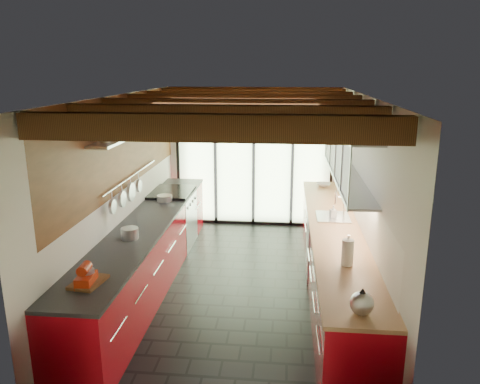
{
  "coord_description": "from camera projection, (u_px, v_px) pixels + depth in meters",
  "views": [
    {
      "loc": [
        0.6,
        -5.91,
        2.94
      ],
      "look_at": [
        -0.03,
        0.4,
        1.25
      ],
      "focal_mm": 35.0,
      "sensor_mm": 36.0,
      "label": 1
    }
  ],
  "objects": [
    {
      "name": "right_counter",
      "position": [
        334.0,
        259.0,
        6.25
      ],
      "size": [
        0.68,
        5.0,
        0.92
      ],
      "color": "#A20813",
      "rests_on": "ground"
    },
    {
      "name": "glass_door",
      "position": [
        254.0,
        139.0,
        8.66
      ],
      "size": [
        2.95,
        0.1,
        2.9
      ],
      "color": "#C6EAAD",
      "rests_on": "ground"
    },
    {
      "name": "upper_cabinets_right",
      "position": [
        349.0,
        153.0,
        6.17
      ],
      "size": [
        0.34,
        3.0,
        3.0
      ],
      "color": "silver",
      "rests_on": "ground"
    },
    {
      "name": "kettle",
      "position": [
        362.0,
        302.0,
        3.95
      ],
      "size": [
        0.27,
        0.28,
        0.24
      ],
      "color": "silver",
      "rests_on": "right_counter"
    },
    {
      "name": "left_wall_fixtures",
      "position": [
        132.0,
        149.0,
        6.29
      ],
      "size": [
        0.28,
        2.6,
        0.96
      ],
      "color": "silver",
      "rests_on": "ground"
    },
    {
      "name": "soap_bottle",
      "position": [
        333.0,
        212.0,
        6.45
      ],
      "size": [
        0.1,
        0.1,
        0.18
      ],
      "primitive_type": "imported",
      "rotation": [
        0.0,
        0.0,
        0.21
      ],
      "color": "silver",
      "rests_on": "right_counter"
    },
    {
      "name": "ceiling_beams",
      "position": [
        242.0,
        105.0,
        6.22
      ],
      "size": [
        3.14,
        5.06,
        4.9
      ],
      "color": "#593316",
      "rests_on": "ground"
    },
    {
      "name": "left_counter",
      "position": [
        148.0,
        252.0,
        6.5
      ],
      "size": [
        0.68,
        5.0,
        0.92
      ],
      "color": "#A20813",
      "rests_on": "ground"
    },
    {
      "name": "cutting_board",
      "position": [
        88.0,
        282.0,
        4.52
      ],
      "size": [
        0.31,
        0.4,
        0.03
      ],
      "primitive_type": "cube",
      "rotation": [
        0.0,
        0.0,
        -0.15
      ],
      "color": "brown",
      "rests_on": "left_counter"
    },
    {
      "name": "range_stove",
      "position": [
        173.0,
        219.0,
        7.89
      ],
      "size": [
        0.66,
        0.9,
        0.97
      ],
      "color": "silver",
      "rests_on": "ground"
    },
    {
      "name": "stand_mixer",
      "position": [
        86.0,
        276.0,
        4.46
      ],
      "size": [
        0.16,
        0.27,
        0.23
      ],
      "color": "#B8290E",
      "rests_on": "left_counter"
    },
    {
      "name": "room_shell",
      "position": [
        239.0,
        170.0,
        6.07
      ],
      "size": [
        5.5,
        5.5,
        5.5
      ],
      "color": "silver",
      "rests_on": "ground"
    },
    {
      "name": "sink_assembly",
      "position": [
        334.0,
        214.0,
        6.51
      ],
      "size": [
        0.45,
        0.52,
        0.43
      ],
      "color": "silver",
      "rests_on": "right_counter"
    },
    {
      "name": "ground",
      "position": [
        239.0,
        286.0,
        6.49
      ],
      "size": [
        5.5,
        5.5,
        0.0
      ],
      "primitive_type": "plane",
      "color": "black",
      "rests_on": "ground"
    },
    {
      "name": "pot_small",
      "position": [
        165.0,
        198.0,
        7.3
      ],
      "size": [
        0.28,
        0.28,
        0.09
      ],
      "primitive_type": "cylinder",
      "rotation": [
        0.0,
        0.0,
        -0.17
      ],
      "color": "silver",
      "rests_on": "left_counter"
    },
    {
      "name": "pot_large",
      "position": [
        130.0,
        233.0,
        5.69
      ],
      "size": [
        0.23,
        0.23,
        0.13
      ],
      "primitive_type": "cylinder",
      "rotation": [
        0.0,
        0.0,
        0.1
      ],
      "color": "silver",
      "rests_on": "left_counter"
    },
    {
      "name": "paper_towel",
      "position": [
        348.0,
        253.0,
        4.9
      ],
      "size": [
        0.15,
        0.15,
        0.34
      ],
      "color": "white",
      "rests_on": "right_counter"
    },
    {
      "name": "bowl",
      "position": [
        323.0,
        185.0,
        8.2
      ],
      "size": [
        0.27,
        0.27,
        0.06
      ],
      "primitive_type": "imported",
      "rotation": [
        0.0,
        0.0,
        -0.12
      ],
      "color": "silver",
      "rests_on": "right_counter"
    }
  ]
}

